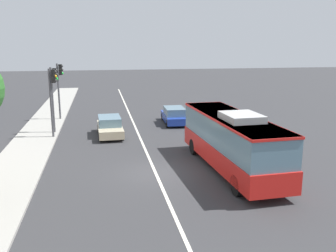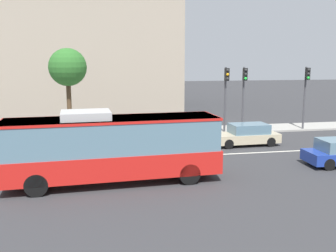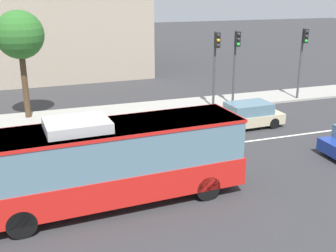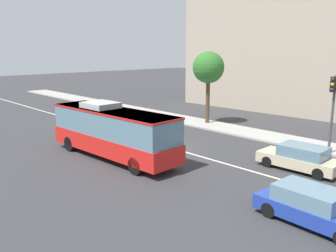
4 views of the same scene
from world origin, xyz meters
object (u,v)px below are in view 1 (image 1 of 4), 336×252
sedan_beige (110,126)px  sedan_blue (174,115)px  traffic_light_far_corner (60,82)px  traffic_light_near_corner (52,91)px  transit_bus (232,139)px  traffic_light_mid_block (54,89)px

sedan_beige → sedan_blue: (3.41, -5.75, 0.00)m
sedan_blue → traffic_light_far_corner: bearing=73.6°
traffic_light_near_corner → traffic_light_far_corner: same height
transit_bus → traffic_light_far_corner: bearing=30.6°
traffic_light_mid_block → sedan_blue: bearing=14.6°
traffic_light_mid_block → traffic_light_far_corner: size_ratio=1.00×
traffic_light_near_corner → traffic_light_far_corner: (6.83, 0.14, 0.00)m
traffic_light_far_corner → sedan_beige: bearing=-53.6°
transit_bus → traffic_light_near_corner: (9.18, 10.50, 1.75)m
traffic_light_far_corner → transit_bus: bearing=-52.0°
transit_bus → sedan_beige: transit_bus is taller
transit_bus → sedan_beige: size_ratio=2.22×
sedan_beige → transit_bus: bearing=32.8°
sedan_beige → traffic_light_near_corner: bearing=-90.3°
transit_bus → sedan_beige: (9.29, 6.43, -1.09)m
sedan_beige → sedan_blue: bearing=118.8°
traffic_light_near_corner → traffic_light_mid_block: bearing=92.6°
sedan_blue → traffic_light_near_corner: traffic_light_near_corner is taller
sedan_blue → traffic_light_near_corner: 10.81m
sedan_beige → traffic_light_mid_block: size_ratio=0.88×
traffic_light_mid_block → traffic_light_near_corner: bearing=-84.2°
sedan_beige → traffic_light_near_corner: (-0.11, 4.06, 2.84)m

